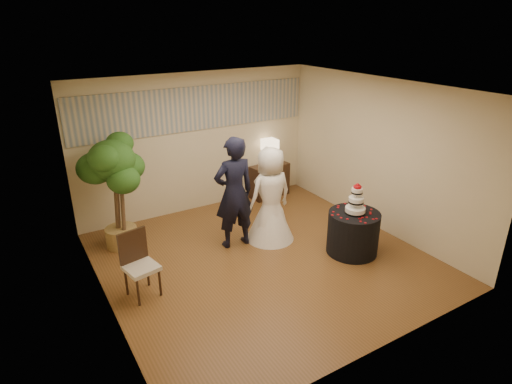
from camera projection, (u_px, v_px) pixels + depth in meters
floor at (263, 259)px, 7.16m from camera, size 5.00×5.00×0.00m
ceiling at (265, 89)px, 6.09m from camera, size 5.00×5.00×0.00m
wall_back at (198, 143)px, 8.60m from camera, size 5.00×0.06×2.80m
wall_front at (386, 251)px, 4.65m from camera, size 5.00×0.06×2.80m
wall_left at (97, 217)px, 5.43m from camera, size 0.06×5.00×2.80m
wall_right at (379, 156)px, 7.82m from camera, size 0.06×5.00×2.80m
mural_border at (196, 109)px, 8.32m from camera, size 4.90×0.02×0.85m
groom at (234, 193)px, 7.25m from camera, size 0.74×0.51×1.97m
bride at (271, 195)px, 7.51m from camera, size 0.89×0.89×1.72m
cake_table at (353, 233)px, 7.24m from camera, size 0.95×0.95×0.74m
wedding_cake at (356, 198)px, 7.00m from camera, size 0.34×0.34×0.53m
console at (269, 180)px, 9.55m from camera, size 0.92×0.50×0.73m
table_lamp at (270, 152)px, 9.30m from camera, size 0.29×0.29×0.58m
ficus_tree at (116, 193)px, 7.20m from camera, size 1.28×1.28×2.03m
side_chair at (141, 266)px, 6.05m from camera, size 0.53×0.55×0.98m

